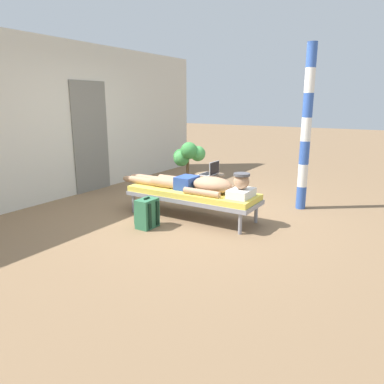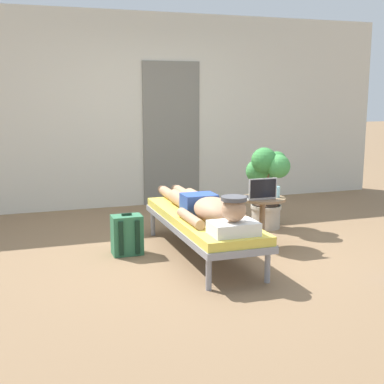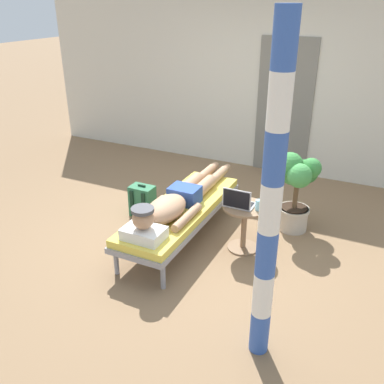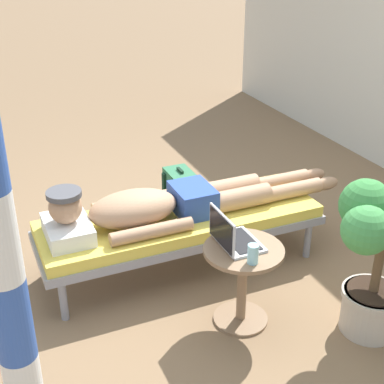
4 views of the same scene
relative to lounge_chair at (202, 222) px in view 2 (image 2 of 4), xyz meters
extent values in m
plane|color=#846647|center=(0.12, 0.10, -0.35)|extent=(40.00, 40.00, 0.00)
cube|color=beige|center=(0.00, 2.63, 1.00)|extent=(7.60, 0.20, 2.70)
cube|color=slate|center=(0.45, 2.52, 0.67)|extent=(0.84, 0.03, 2.04)
cylinder|color=gray|center=(-0.27, 0.90, -0.21)|extent=(0.05, 0.05, 0.28)
cylinder|color=gray|center=(0.27, 0.90, -0.21)|extent=(0.05, 0.05, 0.28)
cylinder|color=gray|center=(-0.27, -0.90, -0.21)|extent=(0.05, 0.05, 0.28)
cylinder|color=gray|center=(0.27, -0.90, -0.21)|extent=(0.05, 0.05, 0.28)
cube|color=gray|center=(0.00, 0.00, -0.04)|extent=(0.64, 1.99, 0.06)
cube|color=#E5CC4C|center=(0.00, 0.00, 0.03)|extent=(0.61, 1.95, 0.08)
cube|color=white|center=(0.00, -0.78, 0.13)|extent=(0.40, 0.28, 0.11)
sphere|color=tan|center=(0.00, -0.78, 0.29)|extent=(0.21, 0.21, 0.21)
cylinder|color=#4C4C51|center=(0.00, -0.78, 0.38)|extent=(0.22, 0.22, 0.03)
ellipsoid|color=tan|center=(0.00, -0.34, 0.19)|extent=(0.35, 0.60, 0.23)
cylinder|color=tan|center=(-0.22, -0.29, 0.12)|extent=(0.09, 0.55, 0.09)
cylinder|color=tan|center=(0.22, -0.29, 0.12)|extent=(0.09, 0.55, 0.09)
cube|color=#2D4C9E|center=(0.00, 0.09, 0.17)|extent=(0.33, 0.26, 0.19)
cylinder|color=tan|center=(-0.08, 0.43, 0.15)|extent=(0.15, 0.42, 0.15)
cylinder|color=tan|center=(-0.08, 0.86, 0.13)|extent=(0.11, 0.44, 0.11)
ellipsoid|color=tan|center=(-0.08, 1.15, 0.12)|extent=(0.09, 0.20, 0.10)
cylinder|color=tan|center=(0.09, 0.43, 0.15)|extent=(0.15, 0.42, 0.15)
cylinder|color=tan|center=(0.09, 0.86, 0.13)|extent=(0.11, 0.44, 0.11)
ellipsoid|color=tan|center=(0.09, 1.15, 0.12)|extent=(0.09, 0.20, 0.10)
cylinder|color=#8C6B4C|center=(0.72, 0.11, -0.34)|extent=(0.34, 0.34, 0.02)
cylinder|color=#8C6B4C|center=(0.72, 0.11, -0.09)|extent=(0.06, 0.06, 0.48)
cylinder|color=#8C6B4C|center=(0.72, 0.11, 0.16)|extent=(0.48, 0.48, 0.02)
cube|color=silver|center=(0.66, 0.11, 0.19)|extent=(0.31, 0.22, 0.02)
cube|color=black|center=(0.66, 0.12, 0.20)|extent=(0.27, 0.15, 0.00)
cube|color=silver|center=(0.66, -0.01, 0.30)|extent=(0.31, 0.01, 0.21)
cube|color=black|center=(0.66, -0.02, 0.30)|extent=(0.29, 0.00, 0.19)
cylinder|color=#99D8E5|center=(0.87, 0.08, 0.23)|extent=(0.06, 0.06, 0.11)
cube|color=#33724C|center=(-0.70, 0.28, -0.15)|extent=(0.30, 0.20, 0.40)
cube|color=#33724C|center=(-0.70, 0.40, -0.22)|extent=(0.23, 0.04, 0.18)
cube|color=black|center=(-0.78, 0.17, -0.15)|extent=(0.04, 0.02, 0.34)
cube|color=black|center=(-0.61, 0.17, -0.15)|extent=(0.04, 0.02, 0.34)
cube|color=black|center=(-0.70, 0.28, 0.07)|extent=(0.10, 0.02, 0.02)
cylinder|color=#BFB29E|center=(1.10, 0.78, -0.21)|extent=(0.34, 0.34, 0.28)
cylinder|color=#BFB29E|center=(1.10, 0.78, -0.09)|extent=(0.37, 0.37, 0.04)
cylinder|color=#332319|center=(1.10, 0.78, -0.06)|extent=(0.31, 0.31, 0.01)
cylinder|color=brown|center=(1.10, 0.78, 0.12)|extent=(0.06, 0.06, 0.38)
sphere|color=#38843D|center=(1.24, 0.79, 0.46)|extent=(0.23, 0.23, 0.23)
sphere|color=#2D7233|center=(1.16, 0.96, 0.34)|extent=(0.29, 0.29, 0.29)
sphere|color=#429347|center=(1.02, 0.86, 0.34)|extent=(0.28, 0.28, 0.28)
sphere|color=#38843D|center=(1.02, 0.70, 0.49)|extent=(0.30, 0.30, 0.30)
sphere|color=#429347|center=(1.15, 0.60, 0.42)|extent=(0.27, 0.27, 0.27)
camera|label=1|loc=(-4.37, -2.72, 1.33)|focal=34.00mm
camera|label=2|loc=(-1.73, -4.73, 1.26)|focal=49.02mm
camera|label=3|loc=(1.95, -3.72, 2.20)|focal=39.39mm
camera|label=4|loc=(3.12, -1.27, 1.91)|focal=51.73mm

